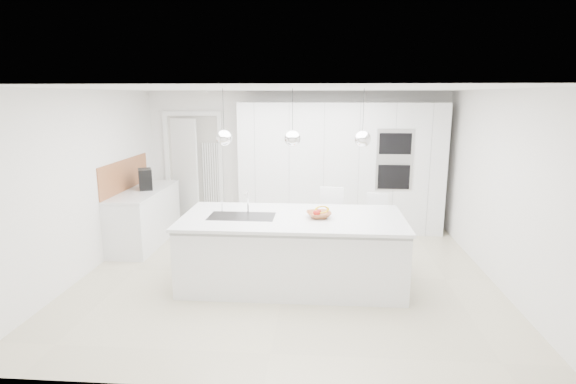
# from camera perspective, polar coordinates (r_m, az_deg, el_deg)

# --- Properties ---
(floor) EXTENTS (5.50, 5.50, 0.00)m
(floor) POSITION_cam_1_polar(r_m,az_deg,el_deg) (6.30, -0.21, -10.42)
(floor) COLOR beige
(floor) RESTS_ON ground
(wall_back) EXTENTS (5.50, 0.00, 5.50)m
(wall_back) POSITION_cam_1_polar(r_m,az_deg,el_deg) (8.39, 1.12, 4.16)
(wall_back) COLOR white
(wall_back) RESTS_ON ground
(wall_left) EXTENTS (0.00, 5.00, 5.00)m
(wall_left) POSITION_cam_1_polar(r_m,az_deg,el_deg) (6.72, -24.28, 1.08)
(wall_left) COLOR white
(wall_left) RESTS_ON ground
(ceiling) EXTENTS (5.50, 5.50, 0.00)m
(ceiling) POSITION_cam_1_polar(r_m,az_deg,el_deg) (5.81, -0.23, 12.98)
(ceiling) COLOR white
(ceiling) RESTS_ON wall_back
(tall_cabinets) EXTENTS (3.60, 0.60, 2.30)m
(tall_cabinets) POSITION_cam_1_polar(r_m,az_deg,el_deg) (8.10, 6.66, 3.08)
(tall_cabinets) COLOR white
(tall_cabinets) RESTS_ON floor
(oven_stack) EXTENTS (0.62, 0.04, 1.05)m
(oven_stack) POSITION_cam_1_polar(r_m,az_deg,el_deg) (7.86, 13.37, 4.03)
(oven_stack) COLOR #A5A5A8
(oven_stack) RESTS_ON tall_cabinets
(doorway_frame) EXTENTS (1.11, 0.08, 2.13)m
(doorway_frame) POSITION_cam_1_polar(r_m,az_deg,el_deg) (8.72, -11.82, 2.71)
(doorway_frame) COLOR white
(doorway_frame) RESTS_ON floor
(hallway_door) EXTENTS (0.76, 0.38, 2.00)m
(hallway_door) POSITION_cam_1_polar(r_m,az_deg,el_deg) (8.75, -13.48, 2.53)
(hallway_door) COLOR white
(hallway_door) RESTS_ON floor
(radiator) EXTENTS (0.32, 0.04, 1.40)m
(radiator) POSITION_cam_1_polar(r_m,az_deg,el_deg) (8.66, -9.75, 1.55)
(radiator) COLOR white
(radiator) RESTS_ON floor
(left_base_cabinets) EXTENTS (0.60, 1.80, 0.86)m
(left_base_cabinets) POSITION_cam_1_polar(r_m,az_deg,el_deg) (7.83, -17.69, -3.13)
(left_base_cabinets) COLOR white
(left_base_cabinets) RESTS_ON floor
(left_worktop) EXTENTS (0.62, 1.82, 0.04)m
(left_worktop) POSITION_cam_1_polar(r_m,az_deg,el_deg) (7.73, -17.91, 0.09)
(left_worktop) COLOR silver
(left_worktop) RESTS_ON left_base_cabinets
(oak_backsplash) EXTENTS (0.02, 1.80, 0.50)m
(oak_backsplash) POSITION_cam_1_polar(r_m,az_deg,el_deg) (7.79, -20.00, 2.06)
(oak_backsplash) COLOR #A9663B
(oak_backsplash) RESTS_ON wall_left
(island_base) EXTENTS (2.80, 1.20, 0.86)m
(island_base) POSITION_cam_1_polar(r_m,az_deg,el_deg) (5.85, 0.55, -7.68)
(island_base) COLOR white
(island_base) RESTS_ON floor
(island_worktop) EXTENTS (2.84, 1.40, 0.04)m
(island_worktop) POSITION_cam_1_polar(r_m,az_deg,el_deg) (5.77, 0.59, -3.30)
(island_worktop) COLOR silver
(island_worktop) RESTS_ON island_base
(island_sink) EXTENTS (0.84, 0.44, 0.18)m
(island_sink) POSITION_cam_1_polar(r_m,az_deg,el_deg) (5.81, -5.87, -3.86)
(island_sink) COLOR #3F3F42
(island_sink) RESTS_ON island_worktop
(island_tap) EXTENTS (0.02, 0.02, 0.30)m
(island_tap) POSITION_cam_1_polar(r_m,az_deg,el_deg) (5.93, -5.11, -1.21)
(island_tap) COLOR white
(island_tap) RESTS_ON island_worktop
(pendant_left) EXTENTS (0.20, 0.20, 0.20)m
(pendant_left) POSITION_cam_1_polar(r_m,az_deg,el_deg) (5.65, -8.12, 6.79)
(pendant_left) COLOR white
(pendant_left) RESTS_ON ceiling
(pendant_mid) EXTENTS (0.20, 0.20, 0.20)m
(pendant_mid) POSITION_cam_1_polar(r_m,az_deg,el_deg) (5.53, 0.58, 6.80)
(pendant_mid) COLOR white
(pendant_mid) RESTS_ON ceiling
(pendant_right) EXTENTS (0.20, 0.20, 0.20)m
(pendant_right) POSITION_cam_1_polar(r_m,az_deg,el_deg) (5.54, 9.44, 6.64)
(pendant_right) COLOR white
(pendant_right) RESTS_ON ceiling
(fruit_bowl) EXTENTS (0.38, 0.38, 0.08)m
(fruit_bowl) POSITION_cam_1_polar(r_m,az_deg,el_deg) (5.70, 3.95, -2.90)
(fruit_bowl) COLOR #A9663B
(fruit_bowl) RESTS_ON island_worktop
(espresso_machine) EXTENTS (0.32, 0.37, 0.34)m
(espresso_machine) POSITION_cam_1_polar(r_m,az_deg,el_deg) (7.75, -17.67, 1.57)
(espresso_machine) COLOR black
(espresso_machine) RESTS_ON left_worktop
(bar_stool_left) EXTENTS (0.41, 0.54, 1.09)m
(bar_stool_left) POSITION_cam_1_polar(r_m,az_deg,el_deg) (6.61, 5.53, -4.34)
(bar_stool_left) COLOR white
(bar_stool_left) RESTS_ON floor
(bar_stool_right) EXTENTS (0.38, 0.49, 1.00)m
(bar_stool_right) POSITION_cam_1_polar(r_m,az_deg,el_deg) (6.78, 11.25, -4.54)
(bar_stool_right) COLOR white
(bar_stool_right) RESTS_ON floor
(apple_a) EXTENTS (0.07, 0.07, 0.07)m
(apple_a) POSITION_cam_1_polar(r_m,az_deg,el_deg) (5.72, 3.87, -2.57)
(apple_a) COLOR red
(apple_a) RESTS_ON fruit_bowl
(apple_b) EXTENTS (0.09, 0.09, 0.09)m
(apple_b) POSITION_cam_1_polar(r_m,az_deg,el_deg) (5.66, 3.64, -2.64)
(apple_b) COLOR red
(apple_b) RESTS_ON fruit_bowl
(apple_c) EXTENTS (0.08, 0.08, 0.08)m
(apple_c) POSITION_cam_1_polar(r_m,az_deg,el_deg) (5.68, 3.75, -2.65)
(apple_c) COLOR red
(apple_c) RESTS_ON fruit_bowl
(banana_bunch) EXTENTS (0.22, 0.16, 0.20)m
(banana_bunch) POSITION_cam_1_polar(r_m,az_deg,el_deg) (5.68, 4.34, -2.24)
(banana_bunch) COLOR yellow
(banana_bunch) RESTS_ON fruit_bowl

